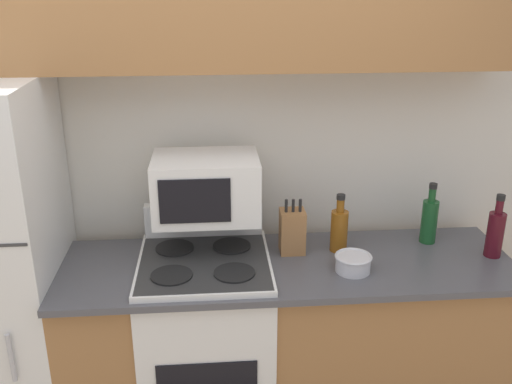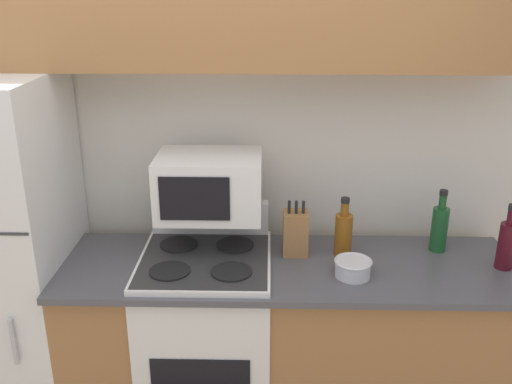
{
  "view_description": "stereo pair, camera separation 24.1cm",
  "coord_description": "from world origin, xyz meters",
  "views": [
    {
      "loc": [
        0.04,
        -1.99,
        2.12
      ],
      "look_at": [
        0.23,
        0.27,
        1.27
      ],
      "focal_mm": 40.0,
      "sensor_mm": 36.0,
      "label": 1
    },
    {
      "loc": [
        0.28,
        -2.0,
        2.12
      ],
      "look_at": [
        0.23,
        0.27,
        1.27
      ],
      "focal_mm": 40.0,
      "sensor_mm": 36.0,
      "label": 2
    }
  ],
  "objects": [
    {
      "name": "bottle_wine_red",
      "position": [
        1.32,
        0.27,
        1.04
      ],
      "size": [
        0.08,
        0.08,
        0.3
      ],
      "color": "#470F19",
      "rests_on": "lower_cabinets"
    },
    {
      "name": "bottle_wine_green",
      "position": [
        1.08,
        0.44,
        1.04
      ],
      "size": [
        0.08,
        0.08,
        0.3
      ],
      "color": "#194C23",
      "rests_on": "lower_cabinets"
    },
    {
      "name": "bottle_whiskey",
      "position": [
        0.63,
        0.39,
        1.03
      ],
      "size": [
        0.08,
        0.08,
        0.28
      ],
      "color": "brown",
      "rests_on": "lower_cabinets"
    },
    {
      "name": "wall_back",
      "position": [
        0.0,
        0.7,
        1.27
      ],
      "size": [
        8.0,
        0.05,
        2.55
      ],
      "color": "silver",
      "rests_on": "ground_plane"
    },
    {
      "name": "lower_cabinets",
      "position": [
        0.38,
        0.3,
        0.46
      ],
      "size": [
        2.04,
        0.63,
        0.92
      ],
      "color": "#9E6B3D",
      "rests_on": "ground_plane"
    },
    {
      "name": "knife_block",
      "position": [
        0.41,
        0.39,
        1.03
      ],
      "size": [
        0.11,
        0.11,
        0.27
      ],
      "color": "#9E6B3D",
      "rests_on": "lower_cabinets"
    },
    {
      "name": "stove",
      "position": [
        -0.0,
        0.29,
        0.49
      ],
      "size": [
        0.59,
        0.62,
        1.11
      ],
      "color": "white",
      "rests_on": "ground_plane"
    },
    {
      "name": "microwave",
      "position": [
        0.02,
        0.4,
        1.25
      ],
      "size": [
        0.47,
        0.35,
        0.28
      ],
      "color": "white",
      "rests_on": "stove"
    },
    {
      "name": "bowl",
      "position": [
        0.65,
        0.18,
        0.96
      ],
      "size": [
        0.16,
        0.16,
        0.08
      ],
      "color": "silver",
      "rests_on": "lower_cabinets"
    }
  ]
}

